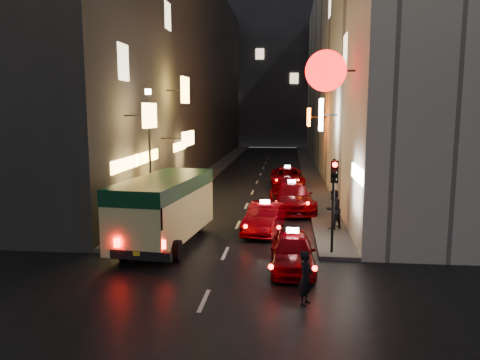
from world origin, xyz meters
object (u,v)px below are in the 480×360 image
(minibus, at_px, (164,203))
(lamp_post, at_px, (150,146))
(taxi_near, at_px, (292,248))
(traffic_light, at_px, (334,186))
(pedestrian_crossing, at_px, (306,274))

(minibus, bearing_deg, lamp_post, 114.39)
(taxi_near, distance_m, lamp_post, 9.47)
(taxi_near, xyz_separation_m, lamp_post, (-6.72, 5.97, 2.99))
(traffic_light, bearing_deg, minibus, 172.18)
(lamp_post, bearing_deg, traffic_light, -28.91)
(minibus, bearing_deg, pedestrian_crossing, -44.37)
(pedestrian_crossing, bearing_deg, taxi_near, 30.20)
(taxi_near, relative_size, pedestrian_crossing, 2.67)
(taxi_near, bearing_deg, pedestrian_crossing, -83.18)
(pedestrian_crossing, bearing_deg, lamp_post, 61.74)
(lamp_post, bearing_deg, taxi_near, -41.62)
(traffic_light, bearing_deg, taxi_near, -135.78)
(minibus, height_order, lamp_post, lamp_post)
(traffic_light, distance_m, lamp_post, 9.42)
(minibus, distance_m, lamp_post, 4.45)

